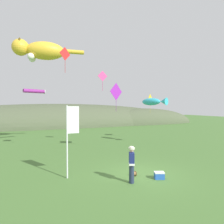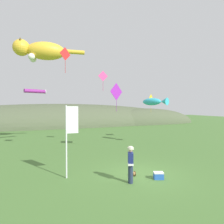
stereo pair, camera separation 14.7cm
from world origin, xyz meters
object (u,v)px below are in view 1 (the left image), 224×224
kite_diamond_pink (103,76)px  kite_diamond_violet (116,92)px  festival_banner_pole (70,131)px  festival_attendant (132,163)px  kite_diamond_gold (150,100)px  picnic_cooler (159,175)px  kite_giant_cat (40,51)px  kite_tube_streamer (35,91)px  kite_diamond_red (65,54)px  kite_spool (134,174)px  kite_fish_windsock (154,102)px

kite_diamond_pink → kite_diamond_violet: (0.26, -2.51, -1.59)m
festival_banner_pole → kite_diamond_violet: kite_diamond_violet is taller
festival_attendant → kite_diamond_gold: size_ratio=0.83×
festival_banner_pole → kite_diamond_gold: bearing=39.1°
picnic_cooler → kite_giant_cat: bearing=114.4°
picnic_cooler → kite_diamond_gold: (6.32, 10.42, 4.27)m
kite_diamond_gold → kite_tube_streamer: bearing=170.8°
festival_banner_pole → kite_diamond_red: size_ratio=1.98×
kite_spool → kite_giant_cat: size_ratio=0.04×
kite_spool → kite_diamond_gold: bearing=52.7°
kite_diamond_pink → kite_diamond_violet: bearing=-84.1°
picnic_cooler → kite_diamond_violet: (0.45, 6.47, 4.70)m
kite_fish_windsock → kite_diamond_red: 9.48m
kite_diamond_gold → kite_diamond_pink: (-6.13, -1.44, 2.02)m
kite_giant_cat → kite_diamond_gold: (11.41, -0.81, -4.39)m
kite_fish_windsock → kite_tube_streamer: 11.60m
picnic_cooler → kite_diamond_red: 10.56m
kite_diamond_violet → picnic_cooler: bearing=-94.0°
kite_fish_windsock → kite_tube_streamer: kite_tube_streamer is taller
kite_giant_cat → kite_spool: bearing=-68.4°
kite_tube_streamer → kite_spool: bearing=-68.2°
kite_spool → kite_giant_cat: (-4.12, 10.38, 8.71)m
festival_banner_pole → kite_diamond_pink: kite_diamond_pink is taller
kite_fish_windsock → kite_tube_streamer: bearing=158.0°
kite_tube_streamer → kite_diamond_gold: (11.90, -1.93, -0.73)m
kite_diamond_pink → kite_diamond_violet: kite_diamond_pink is taller
kite_fish_windsock → kite_diamond_pink: (-4.96, 0.96, 2.30)m
kite_diamond_red → kite_diamond_violet: bearing=-2.5°
festival_attendant → festival_banner_pole: 3.51m
festival_attendant → picnic_cooler: (1.57, -0.06, -0.77)m
picnic_cooler → kite_diamond_gold: bearing=58.7°
picnic_cooler → kite_fish_windsock: (5.15, 8.02, 3.99)m
kite_spool → picnic_cooler: 1.29m
kite_spool → kite_tube_streamer: kite_tube_streamer is taller
kite_diamond_violet → festival_attendant: bearing=-107.5°
kite_spool → kite_diamond_gold: kite_diamond_gold is taller
picnic_cooler → kite_diamond_pink: kite_diamond_pink is taller
festival_attendant → picnic_cooler: bearing=-2.1°
kite_diamond_red → kite_diamond_violet: (4.05, -0.18, -2.68)m
festival_attendant → kite_fish_windsock: (6.71, 7.96, 3.22)m
kite_tube_streamer → kite_diamond_gold: 12.07m
kite_spool → kite_diamond_red: 9.78m
festival_banner_pole → kite_diamond_violet: (4.60, 4.57, 2.43)m
kite_diamond_violet → kite_tube_streamer: bearing=135.7°
kite_diamond_gold → kite_diamond_violet: kite_diamond_violet is taller
kite_spool → picnic_cooler: (0.97, -0.86, 0.05)m
kite_diamond_gold → kite_diamond_violet: (-5.87, -3.95, 0.43)m
kite_tube_streamer → kite_diamond_pink: (5.76, -3.37, 1.29)m
picnic_cooler → kite_diamond_red: bearing=118.4°
kite_diamond_pink → kite_diamond_violet: size_ratio=0.80×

